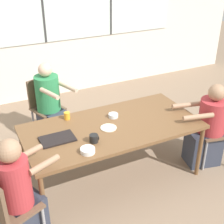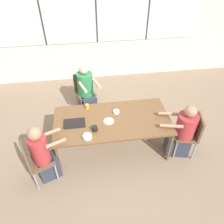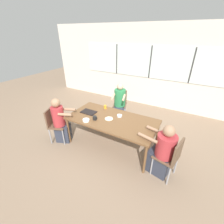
{
  "view_description": "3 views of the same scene",
  "coord_description": "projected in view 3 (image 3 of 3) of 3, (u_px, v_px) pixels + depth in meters",
  "views": [
    {
      "loc": [
        -1.39,
        -2.81,
        2.59
      ],
      "look_at": [
        0.0,
        0.0,
        0.92
      ],
      "focal_mm": 50.0,
      "sensor_mm": 36.0,
      "label": 1
    },
    {
      "loc": [
        -0.41,
        -2.84,
        3.36
      ],
      "look_at": [
        0.0,
        0.0,
        0.92
      ],
      "focal_mm": 35.0,
      "sensor_mm": 36.0,
      "label": 2
    },
    {
      "loc": [
        1.45,
        -2.59,
        2.51
      ],
      "look_at": [
        0.0,
        0.0,
        0.92
      ],
      "focal_mm": 24.0,
      "sensor_mm": 36.0,
      "label": 3
    }
  ],
  "objects": [
    {
      "name": "ground_plane",
      "position": [
        112.0,
        144.0,
        3.8
      ],
      "size": [
        16.0,
        16.0,
        0.0
      ],
      "primitive_type": "plane",
      "color": "#8C725B"
    },
    {
      "name": "wall_back_with_windows",
      "position": [
        150.0,
        67.0,
        5.24
      ],
      "size": [
        8.4,
        0.08,
        2.8
      ],
      "color": "silver",
      "rests_on": "ground_plane"
    },
    {
      "name": "dining_table",
      "position": [
        112.0,
        121.0,
        3.48
      ],
      "size": [
        2.06,
        1.01,
        0.74
      ],
      "color": "brown",
      "rests_on": "ground_plane"
    },
    {
      "name": "chair_for_woman_green_shirt",
      "position": [
        120.0,
        102.0,
        4.8
      ],
      "size": [
        0.51,
        0.51,
        0.89
      ],
      "rotation": [
        0.0,
        0.0,
        -2.82
      ],
      "color": "brown",
      "rests_on": "ground_plane"
    },
    {
      "name": "chair_for_man_blue_shirt",
      "position": [
        171.0,
        156.0,
        2.7
      ],
      "size": [
        0.48,
        0.48,
        0.89
      ],
      "rotation": [
        0.0,
        0.0,
        1.35
      ],
      "color": "brown",
      "rests_on": "ground_plane"
    },
    {
      "name": "chair_for_man_teal_shirt",
      "position": [
        54.0,
        122.0,
        3.7
      ],
      "size": [
        0.52,
        0.52,
        0.89
      ],
      "rotation": [
        0.0,
        0.0,
        -1.18
      ],
      "color": "brown",
      "rests_on": "ground_plane"
    },
    {
      "name": "person_woman_green_shirt",
      "position": [
        120.0,
        104.0,
        4.66
      ],
      "size": [
        0.52,
        0.69,
        1.18
      ],
      "rotation": [
        0.0,
        0.0,
        -2.82
      ],
      "color": "#333847",
      "rests_on": "ground_plane"
    },
    {
      "name": "person_man_blue_shirt",
      "position": [
        162.0,
        153.0,
        2.82
      ],
      "size": [
        0.7,
        0.48,
        1.12
      ],
      "rotation": [
        0.0,
        0.0,
        1.35
      ],
      "color": "#333847",
      "rests_on": "ground_plane"
    },
    {
      "name": "person_man_teal_shirt",
      "position": [
        60.0,
        122.0,
        3.68
      ],
      "size": [
        0.59,
        0.46,
        1.18
      ],
      "rotation": [
        0.0,
        0.0,
        -1.18
      ],
      "color": "#333847",
      "rests_on": "ground_plane"
    },
    {
      "name": "food_tray_dark",
      "position": [
        89.0,
        112.0,
        3.73
      ],
      "size": [
        0.37,
        0.24,
        0.02
      ],
      "color": "black",
      "rests_on": "dining_table"
    },
    {
      "name": "coffee_mug",
      "position": [
        95.0,
        118.0,
        3.4
      ],
      "size": [
        0.1,
        0.09,
        0.09
      ],
      "color": "black",
      "rests_on": "dining_table"
    },
    {
      "name": "juice_glass",
      "position": [
        105.0,
        107.0,
        3.9
      ],
      "size": [
        0.07,
        0.07,
        0.09
      ],
      "color": "gold",
      "rests_on": "dining_table"
    },
    {
      "name": "bowl_white_shallow",
      "position": [
        119.0,
        116.0,
        3.53
      ],
      "size": [
        0.12,
        0.12,
        0.05
      ],
      "color": "silver",
      "rests_on": "dining_table"
    },
    {
      "name": "bowl_cereal",
      "position": [
        86.0,
        120.0,
        3.35
      ],
      "size": [
        0.15,
        0.15,
        0.05
      ],
      "color": "white",
      "rests_on": "dining_table"
    },
    {
      "name": "plate_tortillas",
      "position": [
        109.0,
        119.0,
        3.45
      ],
      "size": [
        0.19,
        0.19,
        0.01
      ],
      "color": "beige",
      "rests_on": "dining_table"
    }
  ]
}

